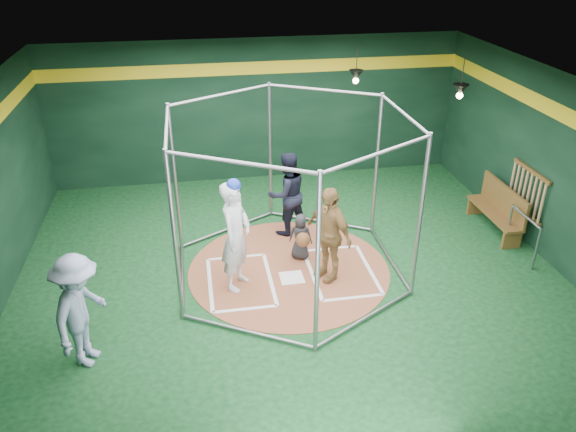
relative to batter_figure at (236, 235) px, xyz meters
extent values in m
cube|color=#0B3315|center=(1.00, 0.35, -1.06)|extent=(10.00, 9.00, 0.02)
cube|color=black|center=(1.00, 0.35, 2.45)|extent=(10.00, 9.00, 0.02)
cube|color=black|center=(1.00, 4.85, 0.70)|extent=(10.00, 0.10, 3.50)
cube|color=black|center=(1.00, -4.15, 0.70)|extent=(10.00, 0.10, 3.50)
cube|color=black|center=(6.00, 0.35, 0.70)|extent=(0.10, 9.00, 3.50)
cube|color=yellow|center=(1.00, 4.82, 1.75)|extent=(10.00, 0.01, 0.30)
cube|color=yellow|center=(5.97, 0.35, 1.75)|extent=(0.01, 9.00, 0.30)
cylinder|color=brown|center=(1.00, 0.35, -1.04)|extent=(3.80, 3.80, 0.01)
cube|color=white|center=(1.00, 0.05, -1.03)|extent=(0.43, 0.43, 0.01)
cube|color=white|center=(0.05, 0.95, -1.03)|extent=(1.10, 0.07, 0.01)
cube|color=white|center=(0.05, -0.75, -1.03)|extent=(1.10, 0.07, 0.01)
cube|color=white|center=(-0.50, 0.10, -1.03)|extent=(0.07, 1.70, 0.01)
cube|color=white|center=(0.60, 0.10, -1.03)|extent=(0.07, 1.70, 0.01)
cube|color=white|center=(1.95, 0.95, -1.03)|extent=(1.10, 0.07, 0.01)
cube|color=white|center=(1.95, -0.75, -1.03)|extent=(1.10, 0.07, 0.01)
cube|color=white|center=(1.40, 0.10, -1.03)|extent=(0.07, 1.70, 0.01)
cube|color=white|center=(2.50, 0.10, -1.03)|extent=(0.07, 1.70, 0.01)
cylinder|color=gray|center=(2.99, 1.50, 0.45)|extent=(0.07, 0.07, 3.00)
cylinder|color=gray|center=(1.00, 2.65, 0.45)|extent=(0.07, 0.07, 3.00)
cylinder|color=gray|center=(-1.00, 1.50, 0.45)|extent=(0.07, 0.07, 3.00)
cylinder|color=gray|center=(-1.00, -0.80, 0.45)|extent=(0.07, 0.07, 3.00)
cylinder|color=gray|center=(1.00, -1.95, 0.45)|extent=(0.07, 0.07, 3.00)
cylinder|color=gray|center=(2.99, -0.80, 0.45)|extent=(0.07, 0.07, 3.00)
cylinder|color=gray|center=(1.99, 2.07, 1.90)|extent=(2.02, 1.20, 0.06)
cylinder|color=gray|center=(1.99, 2.07, -1.00)|extent=(2.02, 1.20, 0.06)
cylinder|color=gray|center=(0.00, 2.07, 1.90)|extent=(2.02, 1.20, 0.06)
cylinder|color=gray|center=(0.00, 2.07, -1.00)|extent=(2.02, 1.20, 0.06)
cylinder|color=gray|center=(-1.00, 0.35, 1.90)|extent=(0.06, 2.30, 0.06)
cylinder|color=gray|center=(-1.00, 0.35, -1.00)|extent=(0.06, 2.30, 0.06)
cylinder|color=gray|center=(0.00, -1.38, 1.90)|extent=(2.02, 1.20, 0.06)
cylinder|color=gray|center=(0.00, -1.38, -1.00)|extent=(2.02, 1.20, 0.06)
cylinder|color=gray|center=(1.99, -1.38, 1.90)|extent=(2.02, 1.20, 0.06)
cylinder|color=gray|center=(1.99, -1.38, -1.00)|extent=(2.02, 1.20, 0.06)
cylinder|color=gray|center=(2.99, 0.35, 1.90)|extent=(0.06, 2.30, 0.06)
cylinder|color=gray|center=(2.99, 0.35, -1.00)|extent=(0.06, 2.30, 0.06)
cube|color=brown|center=(5.94, 0.75, 0.45)|extent=(0.05, 1.25, 0.08)
cube|color=brown|center=(5.94, 0.75, -0.45)|extent=(0.05, 1.25, 0.08)
cylinder|color=tan|center=(5.92, 0.20, 0.00)|extent=(0.06, 0.06, 0.85)
cylinder|color=tan|center=(5.92, 0.36, 0.00)|extent=(0.06, 0.06, 0.85)
cylinder|color=tan|center=(5.92, 0.51, 0.00)|extent=(0.06, 0.06, 0.85)
cylinder|color=tan|center=(5.92, 0.67, 0.00)|extent=(0.06, 0.06, 0.85)
cylinder|color=tan|center=(5.92, 0.83, 0.00)|extent=(0.06, 0.06, 0.85)
cylinder|color=tan|center=(5.92, 0.98, 0.00)|extent=(0.06, 0.06, 0.85)
cylinder|color=tan|center=(5.92, 1.14, 0.00)|extent=(0.06, 0.06, 0.85)
cylinder|color=tan|center=(5.92, 1.30, 0.00)|extent=(0.06, 0.06, 0.85)
cone|color=black|center=(3.20, 3.95, 1.70)|extent=(0.34, 0.34, 0.22)
sphere|color=#FFD899|center=(3.20, 3.95, 1.57)|extent=(0.14, 0.14, 0.14)
cylinder|color=black|center=(3.20, 3.95, 2.05)|extent=(0.02, 0.02, 0.70)
cone|color=black|center=(5.00, 2.35, 1.70)|extent=(0.34, 0.34, 0.22)
sphere|color=#FFD899|center=(5.00, 2.35, 1.57)|extent=(0.14, 0.14, 0.14)
cylinder|color=black|center=(5.00, 2.35, 2.05)|extent=(0.02, 0.02, 0.70)
imported|color=silver|center=(0.00, 0.00, -0.02)|extent=(0.78, 0.88, 2.03)
sphere|color=#162D99|center=(0.00, 0.00, 0.93)|extent=(0.26, 0.26, 0.26)
imported|color=tan|center=(1.65, 0.00, -0.13)|extent=(0.92, 1.13, 1.81)
imported|color=black|center=(1.29, 0.73, -0.57)|extent=(0.53, 0.43, 0.93)
sphere|color=brown|center=(1.29, 0.48, -0.50)|extent=(0.28, 0.28, 0.28)
imported|color=black|center=(1.21, 1.79, -0.14)|extent=(1.04, 0.93, 1.79)
imported|color=#8B9AB8|center=(-2.38, -1.57, -0.14)|extent=(1.02, 1.33, 1.82)
cube|color=brown|center=(5.55, 1.14, -0.64)|extent=(0.41, 1.74, 0.06)
cube|color=brown|center=(5.71, 1.14, -0.33)|extent=(0.06, 1.74, 0.58)
cube|color=brown|center=(5.55, 0.37, -0.86)|extent=(0.39, 0.08, 0.39)
cube|color=brown|center=(5.55, 1.91, -0.86)|extent=(0.39, 0.08, 0.39)
cylinder|color=gray|center=(5.55, -0.44, -0.61)|extent=(0.05, 0.05, 0.89)
cylinder|color=gray|center=(5.55, 0.55, -0.61)|extent=(0.05, 0.05, 0.89)
cylinder|color=gray|center=(5.55, 0.06, -0.18)|extent=(0.05, 0.99, 0.05)
camera|label=1|loc=(-0.57, -8.47, 4.78)|focal=35.00mm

